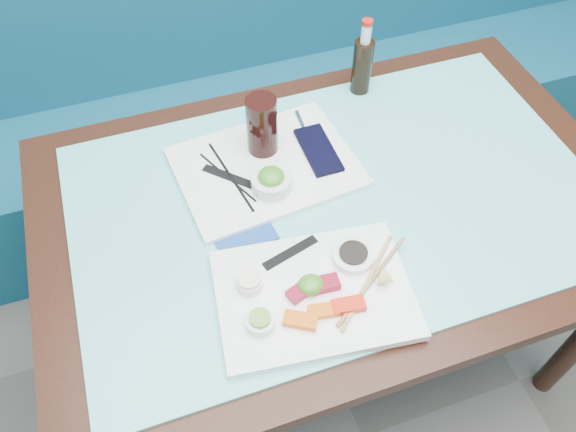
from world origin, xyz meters
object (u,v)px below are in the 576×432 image
object	(u,v)px
serving_tray	(266,167)
dining_table	(335,221)
sashimi_plate	(314,294)
seaweed_bowl	(271,183)
cola_glass	(262,126)
cola_bottle_body	(362,67)
booth_bench	(246,101)
blue_napkin	(240,228)

from	to	relation	value
serving_tray	dining_table	bearing A→B (deg)	-52.53
sashimi_plate	seaweed_bowl	world-z (taller)	seaweed_bowl
sashimi_plate	serving_tray	xyz separation A→B (m)	(0.01, 0.37, -0.00)
seaweed_bowl	cola_glass	distance (m)	0.14
seaweed_bowl	dining_table	bearing A→B (deg)	-24.84
sashimi_plate	serving_tray	bearing A→B (deg)	94.85
serving_tray	cola_bottle_body	xyz separation A→B (m)	(0.33, 0.20, 0.07)
dining_table	booth_bench	bearing A→B (deg)	90.00
dining_table	sashimi_plate	distance (m)	0.29
booth_bench	seaweed_bowl	xyz separation A→B (m)	(-0.14, -0.77, 0.42)
serving_tray	blue_napkin	distance (m)	0.19
booth_bench	sashimi_plate	distance (m)	1.15
sashimi_plate	blue_napkin	size ratio (longest dim) A/B	2.95
serving_tray	seaweed_bowl	size ratio (longest dim) A/B	4.46
seaweed_bowl	cola_bottle_body	size ratio (longest dim) A/B	0.62
dining_table	cola_bottle_body	size ratio (longest dim) A/B	9.22
serving_tray	seaweed_bowl	world-z (taller)	seaweed_bowl
serving_tray	blue_napkin	bearing A→B (deg)	-131.36
dining_table	cola_glass	distance (m)	0.29
cola_glass	seaweed_bowl	bearing A→B (deg)	-98.75
blue_napkin	cola_glass	bearing A→B (deg)	59.99
sashimi_plate	seaweed_bowl	size ratio (longest dim) A/B	4.18
sashimi_plate	blue_napkin	world-z (taller)	sashimi_plate
dining_table	cola_bottle_body	world-z (taller)	cola_bottle_body
booth_bench	serving_tray	bearing A→B (deg)	-100.63
sashimi_plate	booth_bench	bearing A→B (deg)	89.31
seaweed_bowl	blue_napkin	distance (m)	0.13
dining_table	blue_napkin	distance (m)	0.26
cola_bottle_body	blue_napkin	size ratio (longest dim) A/B	1.14
booth_bench	blue_napkin	world-z (taller)	booth_bench
dining_table	serving_tray	world-z (taller)	serving_tray
sashimi_plate	cola_bottle_body	world-z (taller)	cola_bottle_body
seaweed_bowl	cola_glass	xyz separation A→B (m)	(0.02, 0.13, 0.06)
dining_table	serving_tray	distance (m)	0.22
booth_bench	blue_napkin	xyz separation A→B (m)	(-0.24, -0.85, 0.39)
sashimi_plate	cola_bottle_body	distance (m)	0.67
dining_table	sashimi_plate	size ratio (longest dim) A/B	3.56
blue_napkin	dining_table	bearing A→B (deg)	2.83
booth_bench	dining_table	distance (m)	0.89
booth_bench	seaweed_bowl	world-z (taller)	booth_bench
sashimi_plate	cola_bottle_body	xyz separation A→B (m)	(0.35, 0.57, 0.07)
booth_bench	sashimi_plate	bearing A→B (deg)	-97.75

